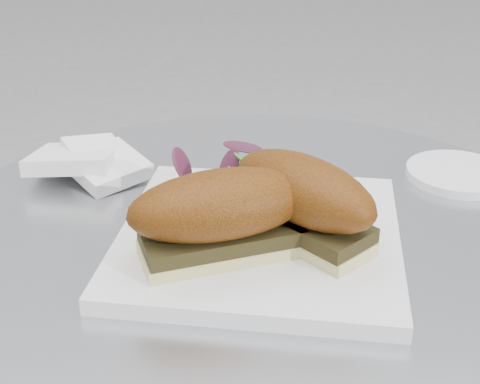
# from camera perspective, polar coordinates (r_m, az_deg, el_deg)

# --- Properties ---
(plate) EXTENTS (0.31, 0.31, 0.02)m
(plate) POSITION_cam_1_polar(r_m,az_deg,el_deg) (0.64, 1.68, -3.89)
(plate) COLOR white
(plate) RESTS_ON table
(sandwich_left) EXTENTS (0.18, 0.12, 0.08)m
(sandwich_left) POSITION_cam_1_polar(r_m,az_deg,el_deg) (0.58, -1.59, -1.83)
(sandwich_left) COLOR #D7CA86
(sandwich_left) RESTS_ON plate
(sandwich_right) EXTENTS (0.15, 0.17, 0.08)m
(sandwich_right) POSITION_cam_1_polar(r_m,az_deg,el_deg) (0.61, 5.37, -0.52)
(sandwich_right) COLOR #D7CA86
(sandwich_right) RESTS_ON plate
(salad) EXTENTS (0.11, 0.11, 0.05)m
(salad) POSITION_cam_1_polar(r_m,az_deg,el_deg) (0.70, -0.23, 1.71)
(salad) COLOR green
(salad) RESTS_ON plate
(napkin) EXTENTS (0.17, 0.17, 0.02)m
(napkin) POSITION_cam_1_polar(r_m,az_deg,el_deg) (0.80, -12.49, 1.88)
(napkin) COLOR white
(napkin) RESTS_ON table
(saucer) EXTENTS (0.12, 0.12, 0.01)m
(saucer) POSITION_cam_1_polar(r_m,az_deg,el_deg) (0.82, 18.11, 1.50)
(saucer) COLOR white
(saucer) RESTS_ON table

